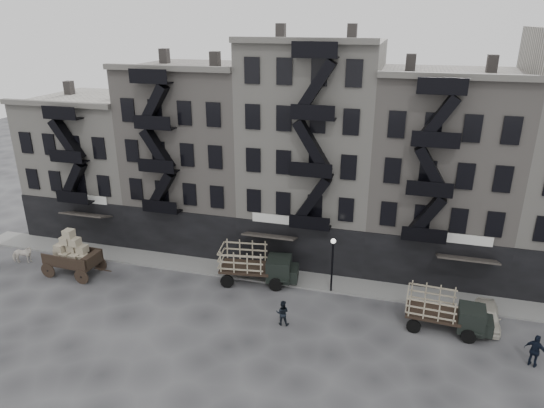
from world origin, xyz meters
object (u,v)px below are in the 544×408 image
(stake_truck_west, at_px, (256,262))
(stake_truck_east, at_px, (446,309))
(wagon, at_px, (70,250))
(policeman, at_px, (535,351))
(car_east, at_px, (487,316))
(horse, at_px, (22,255))
(pedestrian_mid, at_px, (282,313))

(stake_truck_west, bearing_deg, stake_truck_east, -18.32)
(wagon, bearing_deg, policeman, -1.09)
(stake_truck_east, xyz_separation_m, car_east, (2.69, 1.29, -0.84))
(horse, distance_m, pedestrian_mid, 22.45)
(stake_truck_east, bearing_deg, car_east, 29.31)
(wagon, distance_m, stake_truck_east, 27.32)
(car_east, xyz_separation_m, pedestrian_mid, (-12.74, -3.50, 0.22))
(horse, height_order, policeman, policeman)
(policeman, bearing_deg, wagon, 25.81)
(horse, bearing_deg, stake_truck_east, -110.91)
(stake_truck_west, distance_m, stake_truck_east, 13.50)
(horse, bearing_deg, car_east, -108.77)
(stake_truck_east, height_order, pedestrian_mid, stake_truck_east)
(stake_truck_east, bearing_deg, wagon, -176.03)
(stake_truck_west, relative_size, stake_truck_east, 1.13)
(wagon, distance_m, pedestrian_mid, 17.43)
(wagon, bearing_deg, stake_truck_east, 3.07)
(car_east, distance_m, policeman, 4.15)
(horse, xyz_separation_m, car_east, (35.04, 0.95, -0.10))
(wagon, height_order, car_east, wagon)
(car_east, bearing_deg, horse, -174.91)
(car_east, xyz_separation_m, policeman, (2.03, -3.60, 0.38))
(stake_truck_east, xyz_separation_m, pedestrian_mid, (-10.05, -2.21, -0.62))
(pedestrian_mid, bearing_deg, stake_truck_west, -62.36)
(stake_truck_east, distance_m, car_east, 3.10)
(pedestrian_mid, xyz_separation_m, policeman, (14.76, -0.10, 0.15))
(car_east, distance_m, pedestrian_mid, 13.21)
(horse, xyz_separation_m, stake_truck_east, (32.35, -0.34, 0.75))
(wagon, bearing_deg, car_east, 5.51)
(wagon, height_order, policeman, wagon)
(horse, relative_size, stake_truck_east, 0.33)
(horse, xyz_separation_m, policeman, (37.07, -2.65, 0.28))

